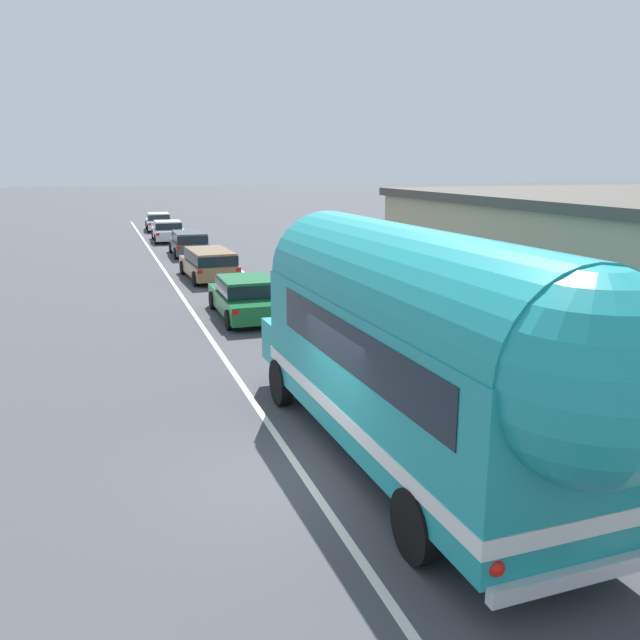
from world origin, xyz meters
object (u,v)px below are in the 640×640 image
painted_bus (422,343)px  car_fourth (168,230)px  car_lead (247,296)px  car_second (209,262)px  car_third (189,242)px  car_fifth (158,221)px

painted_bus → car_fourth: bearing=90.4°
painted_bus → car_lead: painted_bus is taller
car_second → car_third: bearing=88.5°
painted_bus → car_third: painted_bus is taller
car_fourth → car_fifth: bearing=89.4°
car_fifth → car_third: bearing=-88.9°
car_lead → car_fourth: (-0.12, 23.76, -0.01)m
car_fourth → painted_bus: bearing=-89.6°
car_lead → car_second: bearing=89.7°
car_third → car_fifth: bearing=91.1°
painted_bus → car_fourth: 36.20m
car_third → car_fifth: same height
car_second → car_fourth: bearing=90.6°
car_fourth → car_fifth: same height
car_third → car_second: bearing=-91.5°
painted_bus → car_lead: (-0.14, 12.40, -1.56)m
car_fifth → car_lead: bearing=-89.9°
car_third → car_fourth: 7.68m
car_third → car_fourth: same height
car_lead → painted_bus: bearing=-89.3°
car_lead → car_fifth: size_ratio=1.07×
painted_bus → car_fifth: 43.74m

